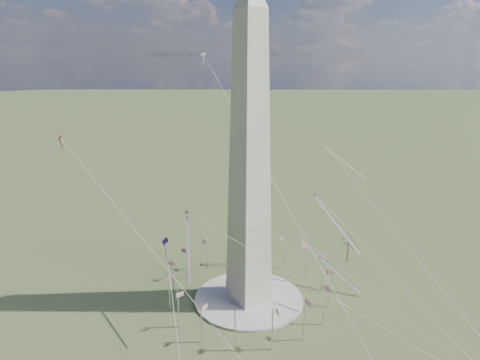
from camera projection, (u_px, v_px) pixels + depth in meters
ground at (249, 299)px, 142.64m from camera, size 2000.00×2000.00×0.00m
plaza at (249, 298)px, 142.53m from camera, size 36.00×36.00×0.80m
washington_monument at (250, 160)px, 129.13m from camera, size 15.56×15.56×100.00m
flagpole_ring at (249, 280)px, 140.59m from camera, size 54.40×54.40×13.00m
tree_near at (349, 241)px, 166.28m from camera, size 7.15×7.15×12.50m
kite_delta_black at (327, 147)px, 153.54m from camera, size 13.27×16.11×14.10m
kite_diamond_purple at (165, 244)px, 131.33m from camera, size 1.69×2.69×8.45m
kite_streamer_left at (330, 215)px, 137.39m from camera, size 1.98×21.00×14.42m
kite_streamer_mid at (188, 237)px, 123.49m from camera, size 10.65×18.56×13.99m
kite_streamer_right at (320, 257)px, 149.07m from camera, size 10.53×22.71×16.50m
kite_small_red at (60, 139)px, 128.69m from camera, size 1.46×2.16×4.57m
kite_small_white at (203, 56)px, 158.08m from camera, size 1.63×1.91×5.13m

